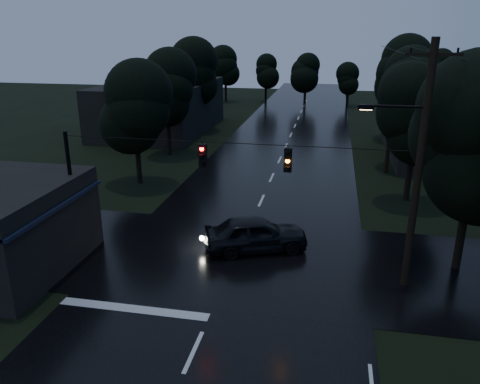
% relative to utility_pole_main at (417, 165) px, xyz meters
% --- Properties ---
extents(main_road, '(12.00, 120.00, 0.02)m').
position_rel_utility_pole_main_xyz_m(main_road, '(-7.41, 19.00, -5.26)').
color(main_road, black).
rests_on(main_road, ground).
extents(cross_street, '(60.00, 9.00, 0.02)m').
position_rel_utility_pole_main_xyz_m(cross_street, '(-7.41, 1.00, -5.26)').
color(cross_street, black).
rests_on(cross_street, ground).
extents(building_far_right, '(10.00, 14.00, 4.40)m').
position_rel_utility_pole_main_xyz_m(building_far_right, '(6.59, 23.00, -3.06)').
color(building_far_right, black).
rests_on(building_far_right, ground).
extents(building_far_left, '(10.00, 16.00, 5.00)m').
position_rel_utility_pole_main_xyz_m(building_far_left, '(-21.41, 29.00, -2.76)').
color(building_far_left, black).
rests_on(building_far_left, ground).
extents(utility_pole_main, '(3.50, 0.30, 10.00)m').
position_rel_utility_pole_main_xyz_m(utility_pole_main, '(0.00, 0.00, 0.00)').
color(utility_pole_main, black).
rests_on(utility_pole_main, ground).
extents(utility_pole_far, '(2.00, 0.30, 7.50)m').
position_rel_utility_pole_main_xyz_m(utility_pole_far, '(0.89, 17.00, -1.38)').
color(utility_pole_far, black).
rests_on(utility_pole_far, ground).
extents(anchor_pole_left, '(0.18, 0.18, 6.00)m').
position_rel_utility_pole_main_xyz_m(anchor_pole_left, '(-14.91, 0.00, -2.26)').
color(anchor_pole_left, black).
rests_on(anchor_pole_left, ground).
extents(span_signals, '(15.00, 0.37, 1.12)m').
position_rel_utility_pole_main_xyz_m(span_signals, '(-6.85, -0.01, -0.01)').
color(span_signals, black).
rests_on(span_signals, ground).
extents(tree_corner_near, '(4.48, 4.48, 9.44)m').
position_rel_utility_pole_main_xyz_m(tree_corner_near, '(2.59, 2.00, 0.74)').
color(tree_corner_near, black).
rests_on(tree_corner_near, ground).
extents(tree_left_a, '(3.92, 3.92, 8.26)m').
position_rel_utility_pole_main_xyz_m(tree_left_a, '(-16.41, 11.00, -0.02)').
color(tree_left_a, black).
rests_on(tree_left_a, ground).
extents(tree_left_b, '(4.20, 4.20, 8.85)m').
position_rel_utility_pole_main_xyz_m(tree_left_b, '(-17.01, 19.00, 0.36)').
color(tree_left_b, black).
rests_on(tree_left_b, ground).
extents(tree_left_c, '(4.48, 4.48, 9.44)m').
position_rel_utility_pole_main_xyz_m(tree_left_c, '(-17.61, 29.00, 0.74)').
color(tree_left_c, black).
rests_on(tree_left_c, ground).
extents(tree_right_a, '(4.20, 4.20, 8.85)m').
position_rel_utility_pole_main_xyz_m(tree_right_a, '(1.59, 11.00, 0.36)').
color(tree_right_a, black).
rests_on(tree_right_a, ground).
extents(tree_right_b, '(4.48, 4.48, 9.44)m').
position_rel_utility_pole_main_xyz_m(tree_right_b, '(2.19, 19.00, 0.74)').
color(tree_right_b, black).
rests_on(tree_right_b, ground).
extents(tree_right_c, '(4.76, 4.76, 10.03)m').
position_rel_utility_pole_main_xyz_m(tree_right_c, '(2.79, 29.00, 1.11)').
color(tree_right_c, black).
rests_on(tree_right_c, ground).
extents(car, '(5.42, 3.67, 1.71)m').
position_rel_utility_pole_main_xyz_m(car, '(-6.64, 2.05, -4.40)').
color(car, black).
rests_on(car, ground).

